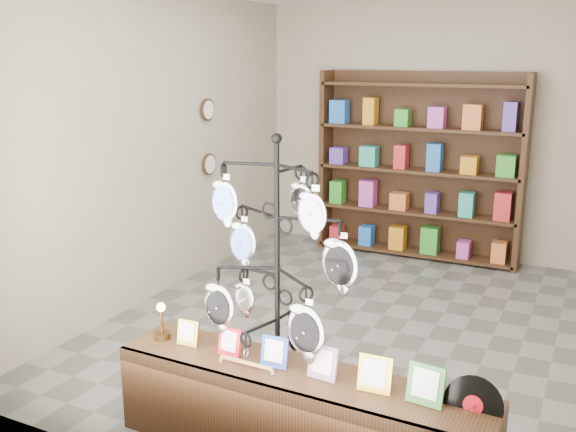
% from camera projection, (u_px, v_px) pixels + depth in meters
% --- Properties ---
extents(ground, '(5.00, 5.00, 0.00)m').
position_uv_depth(ground, '(346.00, 322.00, 5.87)').
color(ground, slate).
rests_on(ground, ground).
extents(room_envelope, '(5.00, 5.00, 5.00)m').
position_uv_depth(room_envelope, '(351.00, 119.00, 5.42)').
color(room_envelope, '#A99F88').
rests_on(room_envelope, ground).
extents(display_tree, '(1.00, 0.90, 1.94)m').
position_uv_depth(display_tree, '(277.00, 269.00, 3.87)').
color(display_tree, black).
rests_on(display_tree, ground).
extents(front_shelf, '(2.32, 0.52, 0.82)m').
position_uv_depth(front_shelf, '(298.00, 415.00, 3.83)').
color(front_shelf, black).
rests_on(front_shelf, ground).
extents(back_shelving, '(2.42, 0.36, 2.20)m').
position_uv_depth(back_shelving, '(418.00, 172.00, 7.61)').
color(back_shelving, black).
rests_on(back_shelving, ground).
extents(wall_clocks, '(0.03, 0.24, 0.84)m').
position_uv_depth(wall_clocks, '(208.00, 137.00, 7.04)').
color(wall_clocks, black).
rests_on(wall_clocks, ground).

